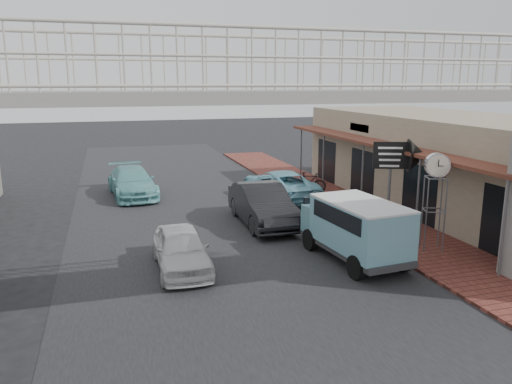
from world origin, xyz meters
TOP-DOWN VIEW (x-y plane):
  - ground at (0.00, 0.00)m, footprint 120.00×120.00m
  - road_strip at (0.00, 0.00)m, footprint 10.00×60.00m
  - sidewalk at (6.50, 3.00)m, footprint 3.00×40.00m
  - shophouse_row at (10.97, 4.00)m, footprint 7.20×18.00m
  - footbridge at (0.00, -4.00)m, footprint 16.40×2.40m
  - white_hatchback at (-1.52, 0.27)m, footprint 1.52×3.68m
  - dark_sedan at (2.19, 4.15)m, footprint 1.68×4.74m
  - angkot_curb at (4.20, 7.89)m, footprint 2.64×5.17m
  - angkot_far at (-2.36, 10.60)m, footprint 2.37×4.95m
  - angkot_van at (3.70, -0.55)m, footprint 2.12×4.06m
  - motorcycle_near at (5.30, 8.85)m, footprint 1.92×1.27m
  - motorcycle_far at (5.93, 8.48)m, footprint 1.73×1.08m
  - street_clock at (6.45, -0.52)m, footprint 0.81×0.78m
  - arrow_sign at (7.14, 1.73)m, footprint 2.00×1.35m

SIDE VIEW (x-z plane):
  - ground at x=0.00m, z-range 0.00..0.00m
  - road_strip at x=0.00m, z-range 0.00..0.01m
  - sidewalk at x=6.50m, z-range 0.00..0.10m
  - motorcycle_near at x=5.30m, z-range 0.10..1.05m
  - motorcycle_far at x=5.93m, z-range 0.10..1.11m
  - white_hatchback at x=-1.52m, z-range 0.00..1.25m
  - angkot_far at x=-2.36m, z-range 0.00..1.39m
  - angkot_curb at x=4.20m, z-range 0.00..1.40m
  - dark_sedan at x=2.19m, z-range 0.00..1.56m
  - angkot_van at x=3.70m, z-range 0.26..2.18m
  - shophouse_row at x=10.97m, z-range 0.01..4.01m
  - street_clock at x=6.45m, z-range 1.14..4.28m
  - arrow_sign at x=7.14m, z-range 1.12..4.44m
  - footbridge at x=0.00m, z-range 0.01..6.35m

